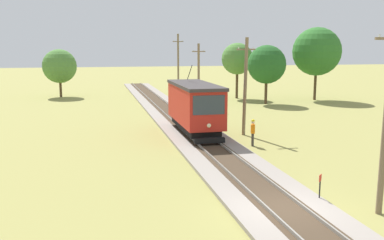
% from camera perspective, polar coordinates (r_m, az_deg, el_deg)
% --- Properties ---
extents(ground_plane, '(260.00, 260.00, 0.00)m').
position_cam_1_polar(ground_plane, '(17.39, 12.28, -12.10)').
color(ground_plane, olive).
extents(track_ballast, '(4.20, 120.00, 0.18)m').
position_cam_1_polar(track_ballast, '(17.36, 12.30, -11.83)').
color(track_ballast, gray).
rests_on(track_ballast, ground).
extents(sleeper_bed, '(2.04, 120.00, 0.01)m').
position_cam_1_polar(sleeper_bed, '(17.32, 12.31, -11.53)').
color(sleeper_bed, '#423323').
rests_on(sleeper_bed, track_ballast).
extents(rail_left, '(0.07, 120.00, 0.14)m').
position_cam_1_polar(rail_left, '(17.02, 10.07, -11.61)').
color(rail_left, gray).
rests_on(rail_left, track_ballast).
extents(rail_right, '(0.07, 120.00, 0.14)m').
position_cam_1_polar(rail_right, '(17.61, 14.48, -11.04)').
color(rail_right, gray).
rests_on(rail_right, track_ballast).
extents(red_tram, '(2.60, 8.54, 4.79)m').
position_cam_1_polar(red_tram, '(31.05, 0.35, 1.92)').
color(red_tram, red).
rests_on(red_tram, rail_right).
extents(utility_pole_near_tram, '(1.40, 0.59, 7.11)m').
position_cam_1_polar(utility_pole_near_tram, '(31.09, 7.14, 4.56)').
color(utility_pole_near_tram, '#7A664C').
rests_on(utility_pole_near_tram, ground).
extents(utility_pole_mid, '(1.40, 0.36, 6.80)m').
position_cam_1_polar(utility_pole_mid, '(44.61, 0.90, 5.97)').
color(utility_pole_mid, '#7A664C').
rests_on(utility_pole_mid, ground).
extents(utility_pole_far, '(1.40, 0.34, 8.11)m').
position_cam_1_polar(utility_pole_far, '(55.41, -1.86, 7.37)').
color(utility_pole_far, '#7A664C').
rests_on(utility_pole_far, ground).
extents(trackside_signal_marker, '(0.21, 0.21, 1.18)m').
position_cam_1_polar(trackside_signal_marker, '(18.73, 16.74, -8.53)').
color(trackside_signal_marker, black).
rests_on(trackside_signal_marker, ground).
extents(track_worker, '(0.33, 0.43, 1.78)m').
position_cam_1_polar(track_worker, '(28.09, 8.14, -1.50)').
color(track_worker, '#38332D').
rests_on(track_worker, ground).
extents(tree_left_near, '(5.84, 5.84, 8.82)m').
position_cam_1_polar(tree_left_near, '(54.33, 16.36, 8.78)').
color(tree_left_near, '#4C3823').
rests_on(tree_left_near, ground).
extents(tree_right_near, '(4.37, 4.37, 6.18)m').
position_cam_1_polar(tree_right_near, '(58.11, -17.32, 6.89)').
color(tree_right_near, '#4C3823').
rests_on(tree_right_near, ground).
extents(tree_left_far, '(4.36, 4.36, 6.68)m').
position_cam_1_polar(tree_left_far, '(49.24, 9.97, 7.33)').
color(tree_left_far, '#4C3823').
rests_on(tree_left_far, ground).
extents(tree_right_far, '(3.95, 3.95, 6.97)m').
position_cam_1_polar(tree_right_far, '(54.19, 6.09, 8.14)').
color(tree_right_far, '#4C3823').
rests_on(tree_right_far, ground).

